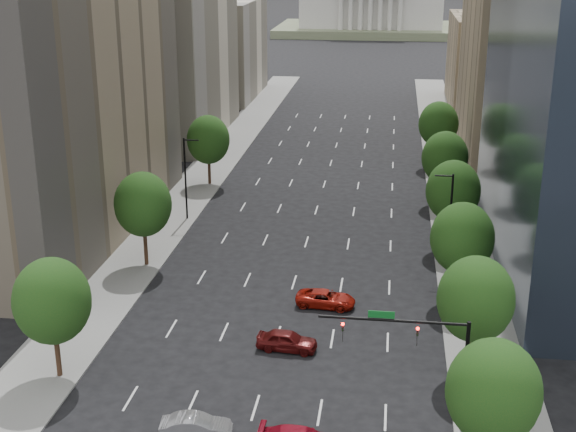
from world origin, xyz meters
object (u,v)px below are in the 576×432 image
at_px(capitol, 372,6).
at_px(car_maroon, 287,340).
at_px(car_silver, 196,427).
at_px(car_red_far, 326,299).
at_px(traffic_signal, 425,347).

bearing_deg(capitol, car_maroon, -89.73).
distance_m(capitol, car_silver, 223.46).
height_order(car_silver, car_red_far, car_silver).
bearing_deg(traffic_signal, car_maroon, 140.45).
xyz_separation_m(traffic_signal, car_red_far, (-7.35, 15.57, -4.50)).
height_order(traffic_signal, capitol, capitol).
bearing_deg(car_silver, capitol, -7.32).
height_order(car_maroon, car_red_far, car_maroon).
relative_size(capitol, car_silver, 13.84).
xyz_separation_m(car_maroon, car_silver, (-4.00, -11.46, -0.04)).
xyz_separation_m(car_maroon, car_red_far, (2.18, 7.70, -0.08)).
relative_size(traffic_signal, car_silver, 2.10).
relative_size(traffic_signal, car_maroon, 2.05).
height_order(capitol, car_red_far, capitol).
xyz_separation_m(car_silver, car_red_far, (6.18, 19.16, -0.04)).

